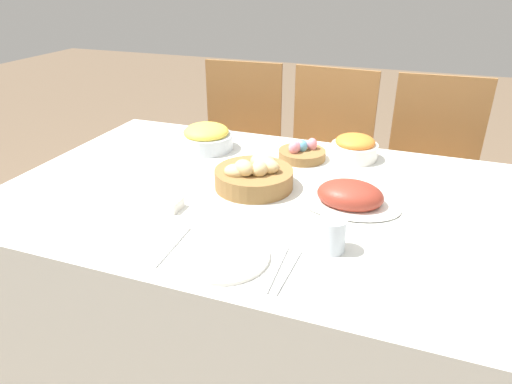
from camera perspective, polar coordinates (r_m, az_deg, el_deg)
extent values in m
plane|color=brown|center=(1.92, 1.84, -19.91)|extent=(12.00, 12.00, 0.00)
cube|color=silver|center=(1.68, 2.02, -11.35)|extent=(1.79, 1.09, 0.72)
cylinder|color=olive|center=(2.43, -8.74, -2.78)|extent=(0.03, 0.03, 0.44)
cylinder|color=olive|center=(2.30, 0.04, -4.20)|extent=(0.03, 0.03, 0.44)
cylinder|color=olive|center=(2.74, -5.32, 0.96)|extent=(0.03, 0.03, 0.44)
cylinder|color=olive|center=(2.63, 2.53, -0.10)|extent=(0.03, 0.03, 0.44)
cube|color=olive|center=(2.42, -3.00, 3.38)|extent=(0.44, 0.44, 0.02)
cube|color=olive|center=(2.52, -1.55, 10.48)|extent=(0.42, 0.04, 0.49)
cylinder|color=olive|center=(2.19, 14.93, -7.02)|extent=(0.03, 0.03, 0.44)
cylinder|color=olive|center=(2.22, 25.00, -8.28)|extent=(0.03, 0.03, 0.44)
cylinder|color=olive|center=(2.52, 15.59, -2.36)|extent=(0.03, 0.03, 0.44)
cylinder|color=olive|center=(2.55, 24.27, -3.51)|extent=(0.03, 0.03, 0.44)
cube|color=olive|center=(2.26, 20.84, -0.20)|extent=(0.44, 0.44, 0.02)
cube|color=olive|center=(2.35, 21.74, 7.49)|extent=(0.42, 0.04, 0.49)
cylinder|color=olive|center=(2.29, 1.32, -4.38)|extent=(0.03, 0.03, 0.44)
cylinder|color=olive|center=(2.19, 10.76, -6.42)|extent=(0.03, 0.03, 0.44)
cylinder|color=olive|center=(2.61, 4.64, -0.40)|extent=(0.03, 0.03, 0.44)
cylinder|color=olive|center=(2.53, 12.94, -2.01)|extent=(0.03, 0.03, 0.44)
cube|color=olive|center=(2.29, 7.75, 1.81)|extent=(0.45, 0.45, 0.02)
cube|color=olive|center=(2.39, 9.56, 9.25)|extent=(0.42, 0.05, 0.49)
cylinder|color=olive|center=(1.52, -0.27, 1.71)|extent=(0.26, 0.26, 0.06)
ellipsoid|color=#E0C184|center=(1.47, 0.43, 2.90)|extent=(0.07, 0.07, 0.05)
ellipsoid|color=#E0C184|center=(1.49, 1.39, 3.28)|extent=(0.09, 0.07, 0.05)
ellipsoid|color=#E0C184|center=(1.47, -2.57, 2.61)|extent=(0.08, 0.07, 0.05)
ellipsoid|color=#E0C184|center=(1.46, -1.53, 3.02)|extent=(0.08, 0.07, 0.05)
ellipsoid|color=#E0C184|center=(1.54, 0.52, 3.74)|extent=(0.10, 0.09, 0.05)
ellipsoid|color=#E0C184|center=(1.51, 1.09, 3.60)|extent=(0.09, 0.10, 0.05)
cylinder|color=olive|center=(1.77, 5.76, 4.69)|extent=(0.18, 0.18, 0.03)
ellipsoid|color=#B27AD1|center=(1.76, 5.75, 5.73)|extent=(0.03, 0.03, 0.04)
ellipsoid|color=#7FCC7A|center=(1.76, 4.97, 5.80)|extent=(0.04, 0.04, 0.05)
ellipsoid|color=pink|center=(1.77, 7.02, 5.92)|extent=(0.04, 0.04, 0.05)
ellipsoid|color=#60B2E0|center=(1.75, 5.82, 5.75)|extent=(0.04, 0.04, 0.05)
ellipsoid|color=pink|center=(1.75, 5.13, 5.66)|extent=(0.04, 0.04, 0.05)
ellipsoid|color=#B27AD1|center=(1.76, 5.66, 5.79)|extent=(0.04, 0.04, 0.05)
ellipsoid|color=pink|center=(1.73, 4.77, 5.53)|extent=(0.04, 0.04, 0.05)
ellipsoid|color=white|center=(1.45, 11.57, -1.41)|extent=(0.32, 0.22, 0.01)
ellipsoid|color=maroon|center=(1.43, 11.68, -0.38)|extent=(0.20, 0.15, 0.09)
cylinder|color=white|center=(1.80, 12.18, 5.01)|extent=(0.18, 0.18, 0.06)
ellipsoid|color=orange|center=(1.78, 12.29, 6.17)|extent=(0.15, 0.15, 0.05)
cylinder|color=silver|center=(1.87, -6.19, 6.28)|extent=(0.21, 0.21, 0.06)
ellipsoid|color=#F4DB4C|center=(1.85, -6.25, 7.49)|extent=(0.18, 0.18, 0.06)
cylinder|color=white|center=(1.17, -4.17, -7.99)|extent=(0.24, 0.24, 0.01)
cube|color=silver|center=(1.23, -10.36, -6.68)|extent=(0.02, 0.20, 0.00)
cube|color=silver|center=(1.13, 2.62, -9.52)|extent=(0.02, 0.20, 0.00)
cube|color=silver|center=(1.12, 4.10, -9.81)|extent=(0.02, 0.20, 0.00)
cylinder|color=silver|center=(1.19, 9.54, -5.31)|extent=(0.07, 0.07, 0.09)
cube|color=white|center=(1.42, -11.42, -1.37)|extent=(0.11, 0.07, 0.03)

